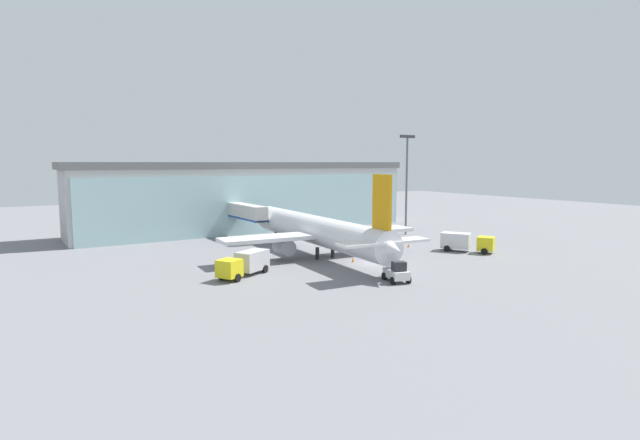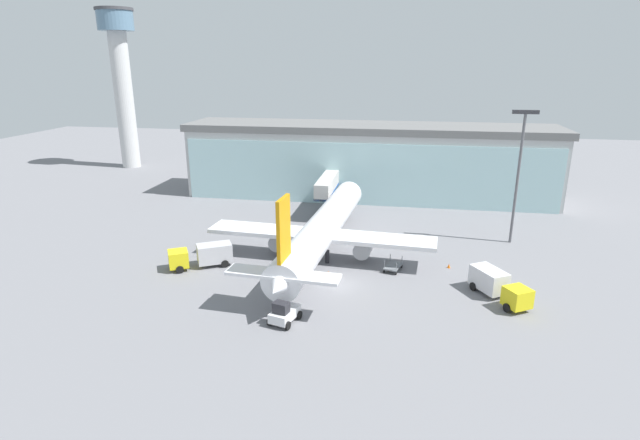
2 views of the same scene
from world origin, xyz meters
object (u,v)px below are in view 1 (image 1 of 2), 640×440
Objects in this scene: baggage_cart at (383,250)px; pushback_tug at (397,273)px; jet_bridge at (243,212)px; apron_light_mast at (407,176)px; catering_truck at (245,263)px; airplane at (318,231)px; safety_cone_wingtip at (409,245)px; fuel_truck at (465,242)px; safety_cone_nose at (353,260)px.

baggage_cart is 17.10m from pushback_tug.
jet_bridge is 29.37m from apron_light_mast.
catering_truck is 2.38× the size of baggage_cart.
airplane is at bearing -173.34° from jet_bridge.
apron_light_mast reaches higher than jet_bridge.
catering_truck reaches higher than baggage_cart.
airplane reaches higher than safety_cone_wingtip.
fuel_truck reaches higher than safety_cone_nose.
jet_bridge is at bearing 18.38° from pushback_tug.
baggage_cart is (22.28, 2.86, -0.97)m from catering_truck.
airplane reaches higher than jet_bridge.
safety_cone_nose and safety_cone_wingtip have the same top height.
apron_light_mast is 41.49m from catering_truck.
apron_light_mast is 22.04m from baggage_cart.
safety_cone_wingtip is at bearing -90.60° from airplane.
baggage_cart is 0.88× the size of pushback_tug.
pushback_tug is (12.71, -11.31, -0.49)m from catering_truck.
catering_truck is 17.02m from pushback_tug.
safety_cone_nose is (1.76, -5.89, -3.23)m from airplane.
apron_light_mast reaches higher than catering_truck.
jet_bridge is 27.05× the size of safety_cone_nose.
airplane is 69.21× the size of safety_cone_nose.
airplane is 10.68× the size of pushback_tug.
fuel_truck is 22.20m from pushback_tug.
safety_cone_nose is at bearing 150.46° from catering_truck.
airplane is 12.19× the size of baggage_cart.
fuel_truck is at bearing -59.16° from safety_cone_wingtip.
catering_truck reaches higher than safety_cone_wingtip.
fuel_truck is (22.20, -28.60, -3.06)m from jet_bridge.
apron_light_mast is (26.63, -10.85, 5.99)m from jet_bridge.
safety_cone_wingtip is at bearing -129.67° from apron_light_mast.
airplane is 9.94m from baggage_cart.
airplane is at bearing -144.54° from fuel_truck.
catering_truck is 15.11m from safety_cone_nose.
catering_truck is 33.18m from fuel_truck.
fuel_truck is (33.09, -2.50, 0.00)m from catering_truck.
safety_cone_wingtip is at bearing 179.38° from fuel_truck.
airplane is 15.85m from safety_cone_wingtip.
jet_bridge is 37.62m from pushback_tug.
apron_light_mast is 2.38× the size of fuel_truck.
fuel_truck is at bearing -103.99° from apron_light_mast.
airplane reaches higher than baggage_cart.
safety_cone_nose is (15.07, 0.03, -1.19)m from catering_truck.
baggage_cart is (-15.24, -12.38, -10.01)m from apron_light_mast.
fuel_truck reaches higher than pushback_tug.
apron_light_mast is at bearing 34.12° from safety_cone_nose.
jet_bridge is at bearing 41.41° from baggage_cart.
apron_light_mast is 26.87m from airplane.
catering_truck reaches higher than safety_cone_nose.
apron_light_mast is 4.93× the size of pushback_tug.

